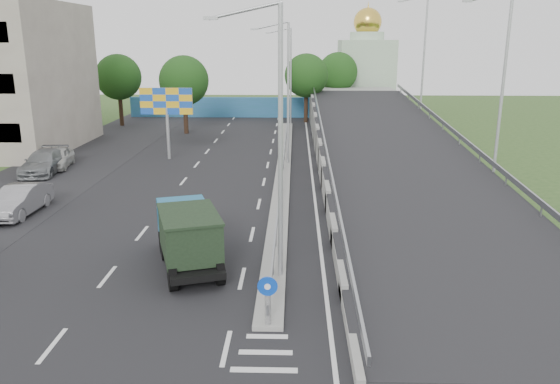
{
  "coord_description": "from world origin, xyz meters",
  "views": [
    {
      "loc": [
        0.83,
        -13.49,
        8.97
      ],
      "look_at": [
        0.14,
        10.78,
        2.2
      ],
      "focal_mm": 35.0,
      "sensor_mm": 36.0,
      "label": 1
    }
  ],
  "objects_px": {
    "parked_car_b": "(19,200)",
    "church": "(366,69)",
    "dump_truck": "(188,234)",
    "parked_car_e": "(58,158)",
    "parked_car_c": "(0,204)",
    "parked_car_d": "(44,162)",
    "lamp_post_mid": "(286,86)",
    "lamp_post_far": "(289,71)",
    "billboard": "(166,105)",
    "sign_bollard": "(268,300)",
    "lamp_post_near": "(275,131)"
  },
  "relations": [
    {
      "from": "parked_car_e",
      "to": "dump_truck",
      "type": "bearing_deg",
      "value": -63.23
    },
    {
      "from": "sign_bollard",
      "to": "billboard",
      "type": "height_order",
      "value": "billboard"
    },
    {
      "from": "lamp_post_near",
      "to": "lamp_post_far",
      "type": "xyz_separation_m",
      "value": [
        0.0,
        40.0,
        0.0
      ]
    },
    {
      "from": "parked_car_d",
      "to": "parked_car_e",
      "type": "bearing_deg",
      "value": 76.46
    },
    {
      "from": "billboard",
      "to": "parked_car_e",
      "type": "distance_m",
      "value": 8.78
    },
    {
      "from": "lamp_post_near",
      "to": "parked_car_c",
      "type": "bearing_deg",
      "value": 153.2
    },
    {
      "from": "parked_car_b",
      "to": "church",
      "type": "bearing_deg",
      "value": 63.72
    },
    {
      "from": "sign_bollard",
      "to": "parked_car_c",
      "type": "distance_m",
      "value": 18.52
    },
    {
      "from": "parked_car_e",
      "to": "lamp_post_mid",
      "type": "bearing_deg",
      "value": -5.44
    },
    {
      "from": "lamp_post_mid",
      "to": "parked_car_e",
      "type": "relative_size",
      "value": 2.34
    },
    {
      "from": "lamp_post_far",
      "to": "parked_car_b",
      "type": "distance_m",
      "value": 35.4
    },
    {
      "from": "parked_car_d",
      "to": "lamp_post_mid",
      "type": "bearing_deg",
      "value": 4.54
    },
    {
      "from": "dump_truck",
      "to": "parked_car_e",
      "type": "distance_m",
      "value": 21.74
    },
    {
      "from": "lamp_post_near",
      "to": "sign_bollard",
      "type": "bearing_deg",
      "value": -91.64
    },
    {
      "from": "lamp_post_far",
      "to": "dump_truck",
      "type": "relative_size",
      "value": 1.69
    },
    {
      "from": "church",
      "to": "parked_car_c",
      "type": "distance_m",
      "value": 52.87
    },
    {
      "from": "dump_truck",
      "to": "parked_car_c",
      "type": "relative_size",
      "value": 1.24
    },
    {
      "from": "lamp_post_far",
      "to": "parked_car_c",
      "type": "relative_size",
      "value": 2.09
    },
    {
      "from": "parked_car_d",
      "to": "parked_car_e",
      "type": "xyz_separation_m",
      "value": [
        0.24,
        1.66,
        -0.05
      ]
    },
    {
      "from": "church",
      "to": "billboard",
      "type": "height_order",
      "value": "church"
    },
    {
      "from": "parked_car_b",
      "to": "parked_car_c",
      "type": "height_order",
      "value": "parked_car_b"
    },
    {
      "from": "lamp_post_near",
      "to": "church",
      "type": "distance_m",
      "value": 54.9
    },
    {
      "from": "sign_bollard",
      "to": "parked_car_e",
      "type": "height_order",
      "value": "sign_bollard"
    },
    {
      "from": "dump_truck",
      "to": "lamp_post_mid",
      "type": "bearing_deg",
      "value": 60.77
    },
    {
      "from": "lamp_post_mid",
      "to": "lamp_post_near",
      "type": "bearing_deg",
      "value": -90.0
    },
    {
      "from": "billboard",
      "to": "parked_car_b",
      "type": "bearing_deg",
      "value": -108.64
    },
    {
      "from": "sign_bollard",
      "to": "church",
      "type": "bearing_deg",
      "value": 80.19
    },
    {
      "from": "lamp_post_far",
      "to": "billboard",
      "type": "xyz_separation_m",
      "value": [
        -9.11,
        -18.0,
        -1.62
      ]
    },
    {
      "from": "billboard",
      "to": "parked_car_e",
      "type": "xyz_separation_m",
      "value": [
        -7.41,
        -3.2,
        -3.45
      ]
    },
    {
      "from": "parked_car_c",
      "to": "parked_car_e",
      "type": "height_order",
      "value": "parked_car_e"
    },
    {
      "from": "lamp_post_far",
      "to": "parked_car_c",
      "type": "distance_m",
      "value": 36.1
    },
    {
      "from": "church",
      "to": "billboard",
      "type": "xyz_separation_m",
      "value": [
        -19.0,
        -32.0,
        -1.12
      ]
    },
    {
      "from": "dump_truck",
      "to": "church",
      "type": "bearing_deg",
      "value": 57.37
    },
    {
      "from": "parked_car_d",
      "to": "billboard",
      "type": "bearing_deg",
      "value": 27.28
    },
    {
      "from": "church",
      "to": "lamp_post_near",
      "type": "bearing_deg",
      "value": -100.38
    },
    {
      "from": "church",
      "to": "parked_car_d",
      "type": "height_order",
      "value": "church"
    },
    {
      "from": "sign_bollard",
      "to": "parked_car_b",
      "type": "distance_m",
      "value": 18.05
    },
    {
      "from": "lamp_post_mid",
      "to": "church",
      "type": "xyz_separation_m",
      "value": [
        9.89,
        34.0,
        -0.5
      ]
    },
    {
      "from": "dump_truck",
      "to": "parked_car_e",
      "type": "xyz_separation_m",
      "value": [
        -12.89,
        17.49,
        -0.64
      ]
    },
    {
      "from": "church",
      "to": "sign_bollard",
      "type": "bearing_deg",
      "value": -99.81
    },
    {
      "from": "lamp_post_far",
      "to": "church",
      "type": "bearing_deg",
      "value": 54.76
    },
    {
      "from": "parked_car_c",
      "to": "parked_car_e",
      "type": "xyz_separation_m",
      "value": [
        -1.74,
        11.33,
        0.06
      ]
    },
    {
      "from": "church",
      "to": "parked_car_b",
      "type": "height_order",
      "value": "church"
    },
    {
      "from": "church",
      "to": "lamp_post_mid",
      "type": "bearing_deg",
      "value": -106.22
    },
    {
      "from": "sign_bollard",
      "to": "parked_car_d",
      "type": "relative_size",
      "value": 0.31
    },
    {
      "from": "lamp_post_mid",
      "to": "parked_car_d",
      "type": "distance_m",
      "value": 17.73
    },
    {
      "from": "parked_car_e",
      "to": "billboard",
      "type": "bearing_deg",
      "value": 13.77
    },
    {
      "from": "lamp_post_far",
      "to": "billboard",
      "type": "height_order",
      "value": "lamp_post_far"
    },
    {
      "from": "sign_bollard",
      "to": "billboard",
      "type": "distance_m",
      "value": 27.53
    },
    {
      "from": "church",
      "to": "parked_car_e",
      "type": "height_order",
      "value": "church"
    }
  ]
}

